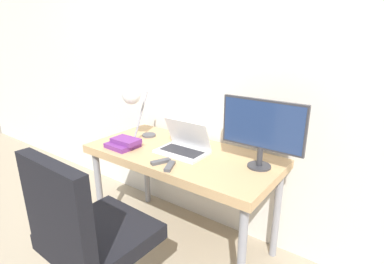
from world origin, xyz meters
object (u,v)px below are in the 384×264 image
(monitor, at_px, (262,128))
(game_controller, at_px, (123,144))
(book_stack, at_px, (124,143))
(office_chair, at_px, (86,231))
(desk_lamp, at_px, (133,99))
(laptop, at_px, (184,146))

(monitor, height_order, game_controller, monitor)
(book_stack, relative_size, game_controller, 1.61)
(monitor, xyz_separation_m, game_controller, (-0.95, -0.27, -0.24))
(office_chair, height_order, game_controller, office_chair)
(book_stack, xyz_separation_m, game_controller, (-0.01, -0.00, -0.01))
(desk_lamp, relative_size, book_stack, 1.86)
(monitor, relative_size, game_controller, 3.62)
(desk_lamp, bearing_deg, monitor, 7.59)
(laptop, relative_size, game_controller, 2.42)
(monitor, height_order, office_chair, monitor)
(book_stack, bearing_deg, desk_lamp, 99.88)
(monitor, bearing_deg, book_stack, -164.22)
(desk_lamp, height_order, office_chair, desk_lamp)
(book_stack, bearing_deg, office_chair, -57.73)
(laptop, distance_m, game_controller, 0.46)
(monitor, bearing_deg, office_chair, -121.17)
(office_chair, xyz_separation_m, game_controller, (-0.41, 0.63, 0.19))
(laptop, bearing_deg, monitor, 9.35)
(monitor, xyz_separation_m, desk_lamp, (-0.97, -0.13, 0.08))
(monitor, bearing_deg, desk_lamp, -172.41)
(laptop, xyz_separation_m, book_stack, (-0.42, -0.18, -0.02))
(monitor, xyz_separation_m, office_chair, (-0.55, -0.90, -0.43))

